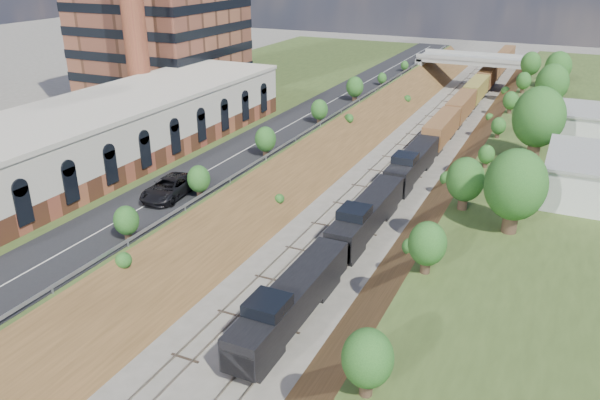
# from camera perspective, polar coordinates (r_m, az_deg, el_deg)

# --- Properties ---
(platform_left) EXTENTS (44.00, 180.00, 5.00)m
(platform_left) POSITION_cam_1_polar(r_m,az_deg,el_deg) (91.04, -11.73, 6.49)
(platform_left) COLOR #394D1F
(platform_left) RESTS_ON ground
(embankment_left) EXTENTS (10.00, 180.00, 10.00)m
(embankment_left) POSITION_cam_1_polar(r_m,az_deg,el_deg) (81.05, 1.08, 3.06)
(embankment_left) COLOR brown
(embankment_left) RESTS_ON ground
(embankment_right) EXTENTS (10.00, 180.00, 10.00)m
(embankment_right) POSITION_cam_1_polar(r_m,az_deg,el_deg) (75.41, 16.51, 0.51)
(embankment_right) COLOR brown
(embankment_right) RESTS_ON ground
(rail_left_track) EXTENTS (1.58, 180.00, 0.18)m
(rail_left_track) POSITION_cam_1_polar(r_m,az_deg,el_deg) (78.19, 6.70, 2.21)
(rail_left_track) COLOR gray
(rail_left_track) RESTS_ON ground
(rail_right_track) EXTENTS (1.58, 180.00, 0.18)m
(rail_right_track) POSITION_cam_1_polar(r_m,az_deg,el_deg) (76.84, 10.37, 1.60)
(rail_right_track) COLOR gray
(rail_right_track) RESTS_ON ground
(road) EXTENTS (8.00, 180.00, 0.10)m
(road) POSITION_cam_1_polar(r_m,az_deg,el_deg) (81.34, -1.81, 6.87)
(road) COLOR black
(road) RESTS_ON platform_left
(guardrail) EXTENTS (0.10, 171.00, 0.70)m
(guardrail) POSITION_cam_1_polar(r_m,az_deg,el_deg) (79.32, 0.78, 6.83)
(guardrail) COLOR #99999E
(guardrail) RESTS_ON platform_left
(commercial_building) EXTENTS (14.30, 62.30, 7.00)m
(commercial_building) POSITION_cam_1_polar(r_m,az_deg,el_deg) (70.28, -19.41, 5.89)
(commercial_building) COLOR brown
(commercial_building) RESTS_ON platform_left
(overpass) EXTENTS (24.50, 8.30, 7.40)m
(overpass) POSITION_cam_1_polar(r_m,az_deg,el_deg) (135.02, 16.69, 12.38)
(overpass) COLOR gray
(overpass) RESTS_ON ground
(white_building_near) EXTENTS (9.00, 12.00, 4.00)m
(white_building_near) POSITION_cam_1_polar(r_m,az_deg,el_deg) (65.04, 26.82, 1.94)
(white_building_near) COLOR silver
(white_building_near) RESTS_ON platform_right
(white_building_far) EXTENTS (8.00, 10.00, 3.60)m
(white_building_far) POSITION_cam_1_polar(r_m,az_deg,el_deg) (86.19, 26.53, 6.58)
(white_building_far) COLOR silver
(white_building_far) RESTS_ON platform_right
(tree_right_large) EXTENTS (5.25, 5.25, 7.61)m
(tree_right_large) POSITION_cam_1_polar(r_m,az_deg,el_deg) (52.92, 20.28, 1.34)
(tree_right_large) COLOR #473323
(tree_right_large) RESTS_ON platform_right
(tree_left_crest) EXTENTS (2.45, 2.45, 3.55)m
(tree_left_crest) POSITION_cam_1_polar(r_m,az_deg,el_deg) (48.11, -19.77, -3.82)
(tree_left_crest) COLOR #473323
(tree_left_crest) RESTS_ON platform_left
(freight_train) EXTENTS (2.86, 146.13, 4.55)m
(freight_train) POSITION_cam_1_polar(r_m,az_deg,el_deg) (107.46, 15.31, 8.66)
(freight_train) COLOR black
(freight_train) RESTS_ON ground
(suv) EXTENTS (3.89, 7.41, 1.99)m
(suv) POSITION_cam_1_polar(r_m,az_deg,el_deg) (59.50, -12.60, 1.20)
(suv) COLOR black
(suv) RESTS_ON road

